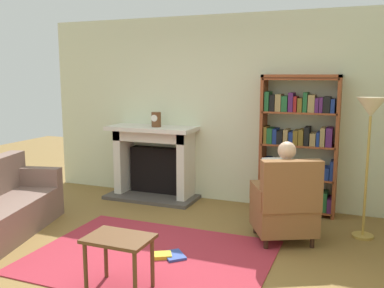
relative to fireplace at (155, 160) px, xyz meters
name	(u,v)px	position (x,y,z in m)	size (l,w,h in m)	color
ground	(136,269)	(0.95, -2.30, -0.58)	(14.00, 14.00, 0.00)	olive
back_wall	(220,110)	(0.95, 0.25, 0.77)	(5.60, 0.10, 2.70)	beige
area_rug	(151,257)	(0.95, -2.00, -0.57)	(2.40, 1.80, 0.01)	#A42A38
fireplace	(155,160)	(0.00, 0.00, 0.00)	(1.37, 0.64, 1.10)	#4C4742
mantel_clock	(156,120)	(0.08, -0.10, 0.63)	(0.14, 0.14, 0.22)	brown
bookshelf	(299,147)	(2.13, 0.04, 0.33)	(1.00, 0.32, 1.86)	brown
armchair_reading	(285,206)	(2.16, -1.09, -0.16)	(0.85, 0.84, 0.97)	#331E14
seated_reader	(283,186)	(2.10, -0.99, 0.04)	(0.52, 0.60, 1.14)	white
side_table	(119,246)	(1.02, -2.71, -0.17)	(0.56, 0.39, 0.49)	brown
scattered_books	(168,255)	(1.12, -1.95, -0.55)	(0.39, 0.33, 0.04)	gold
floor_lamp	(370,120)	(2.97, -0.60, 0.78)	(0.32, 0.32, 1.61)	#B7933F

